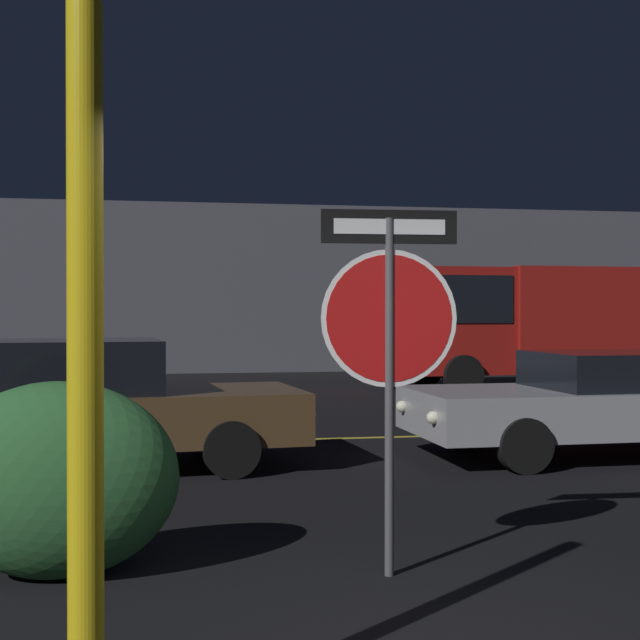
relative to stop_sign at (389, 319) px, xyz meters
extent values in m
cube|color=gold|center=(-0.30, 6.25, -1.68)|extent=(40.72, 0.12, 0.01)
cylinder|color=#4C4C51|center=(0.00, 0.00, -0.51)|extent=(0.06, 0.06, 2.34)
cylinder|color=white|center=(0.00, 0.00, 0.00)|extent=(0.90, 0.06, 0.90)
cylinder|color=#B71414|center=(0.00, 0.00, 0.00)|extent=(0.83, 0.06, 0.83)
cube|color=black|center=(0.00, 0.00, 0.60)|extent=(0.90, 0.07, 0.22)
cube|color=white|center=(0.00, 0.00, 0.60)|extent=(0.74, 0.07, 0.10)
cylinder|color=yellow|center=(-1.75, -2.13, -0.23)|extent=(0.14, 0.14, 2.90)
ellipsoid|color=#2D6633|center=(-2.13, 0.32, -1.04)|extent=(1.56, 0.81, 1.28)
cube|color=brown|center=(-2.29, 4.32, -1.10)|extent=(4.87, 2.22, 0.55)
cube|color=black|center=(-2.43, 4.31, -0.54)|extent=(2.02, 1.71, 0.57)
cylinder|color=black|center=(-0.91, 5.31, -1.38)|extent=(0.62, 0.26, 0.60)
cylinder|color=black|center=(-0.75, 3.60, -1.38)|extent=(0.62, 0.26, 0.60)
sphere|color=#F4EFCC|center=(0.04, 5.10, -1.07)|extent=(0.14, 0.14, 0.14)
sphere|color=#F4EFCC|center=(0.15, 3.99, -1.07)|extent=(0.14, 0.14, 0.14)
cube|color=#9E9EA3|center=(3.78, 4.24, -1.12)|extent=(4.72, 1.98, 0.51)
cube|color=black|center=(3.92, 4.25, -0.65)|extent=(1.91, 1.65, 0.43)
cylinder|color=black|center=(2.35, 3.31, -1.38)|extent=(0.60, 0.21, 0.60)
cylinder|color=black|center=(2.31, 5.11, -1.38)|extent=(0.60, 0.21, 0.60)
sphere|color=#F4EFCC|center=(1.43, 3.61, -1.10)|extent=(0.14, 0.14, 0.14)
sphere|color=#F4EFCC|center=(1.40, 4.77, -1.10)|extent=(0.14, 0.14, 0.14)
cube|color=maroon|center=(4.58, 13.15, -0.14)|extent=(2.77, 2.42, 2.28)
cube|color=black|center=(4.58, 13.15, 0.31)|extent=(2.50, 2.45, 1.00)
cube|color=maroon|center=(8.08, 13.31, -0.13)|extent=(4.46, 2.64, 2.31)
cylinder|color=black|center=(4.71, 11.98, -1.26)|extent=(0.85, 0.32, 0.84)
cylinder|color=black|center=(4.60, 14.33, -1.26)|extent=(0.85, 0.32, 0.84)
cylinder|color=black|center=(8.80, 14.52, -1.26)|extent=(0.85, 0.32, 0.84)
cube|color=#4C4C56|center=(1.77, 21.24, 0.73)|extent=(26.96, 3.24, 4.82)
camera|label=1|loc=(-1.47, -5.63, 0.04)|focal=50.00mm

